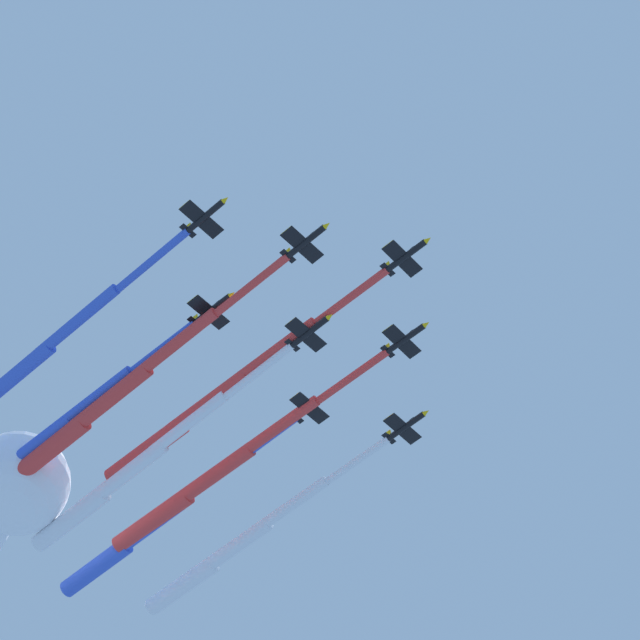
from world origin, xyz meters
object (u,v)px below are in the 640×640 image
at_px(jet_port_outer, 11,380).
at_px(jet_starboard_inner, 108,402).
at_px(jet_starboard_outer, 147,529).
at_px(jet_trail_port, 35,447).
at_px(jet_port_inner, 211,478).
at_px(jet_port_mid, 126,474).
at_px(jet_lead, 207,405).
at_px(jet_starboard_mid, 234,548).

bearing_deg(jet_port_outer, jet_starboard_inner, 13.17).
xyz_separation_m(jet_starboard_outer, jet_trail_port, (-17.57, -21.78, -1.13)).
xyz_separation_m(jet_port_inner, jet_starboard_inner, (-16.08, -20.71, -3.25)).
height_order(jet_port_inner, jet_port_mid, jet_port_inner).
bearing_deg(jet_starboard_outer, jet_starboard_inner, -93.53).
bearing_deg(jet_port_mid, jet_lead, -37.84).
bearing_deg(jet_lead, jet_starboard_outer, 118.63).
height_order(jet_port_inner, jet_starboard_inner, jet_port_inner).
relative_size(jet_starboard_inner, jet_trail_port, 1.05).
bearing_deg(jet_port_inner, jet_starboard_outer, 141.91).
bearing_deg(jet_starboard_inner, jet_starboard_outer, 86.47).
bearing_deg(jet_starboard_mid, jet_starboard_inner, -117.23).
distance_m(jet_starboard_inner, jet_starboard_outer, 32.00).
bearing_deg(jet_starboard_outer, jet_port_outer, -118.64).
distance_m(jet_port_inner, jet_starboard_mid, 15.96).
relative_size(jet_lead, jet_starboard_inner, 0.98).
relative_size(jet_lead, jet_starboard_mid, 1.08).
distance_m(jet_port_inner, jet_port_outer, 41.88).
bearing_deg(jet_port_outer, jet_starboard_outer, 61.36).
height_order(jet_starboard_outer, jet_trail_port, jet_starboard_outer).
bearing_deg(jet_port_mid, jet_trail_port, -159.23).
distance_m(jet_starboard_outer, jet_trail_port, 28.01).
bearing_deg(jet_starboard_inner, jet_port_outer, -166.83).
height_order(jet_lead, jet_starboard_mid, jet_lead).
bearing_deg(jet_lead, jet_starboard_inner, -169.74).
distance_m(jet_lead, jet_port_inner, 17.69).
distance_m(jet_lead, jet_starboard_inner, 17.90).
distance_m(jet_starboard_inner, jet_port_mid, 16.23).
bearing_deg(jet_starboard_outer, jet_starboard_mid, 15.26).
bearing_deg(jet_starboard_outer, jet_port_mid, -94.29).
xyz_separation_m(jet_port_inner, jet_starboard_mid, (2.62, 15.63, -1.94)).
bearing_deg(jet_port_outer, jet_port_inner, 36.37).
bearing_deg(jet_trail_port, jet_port_inner, 18.69).
height_order(jet_lead, jet_port_mid, jet_lead).
relative_size(jet_starboard_mid, jet_starboard_outer, 1.00).
distance_m(jet_lead, jet_port_mid, 21.29).
bearing_deg(jet_lead, jet_port_outer, -168.27).
bearing_deg(jet_lead, jet_port_inner, 94.87).
relative_size(jet_starboard_mid, jet_trail_port, 0.96).
relative_size(jet_starboard_inner, jet_port_outer, 0.98).
distance_m(jet_port_outer, jet_trail_port, 14.30).
distance_m(jet_lead, jet_starboard_mid, 33.17).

